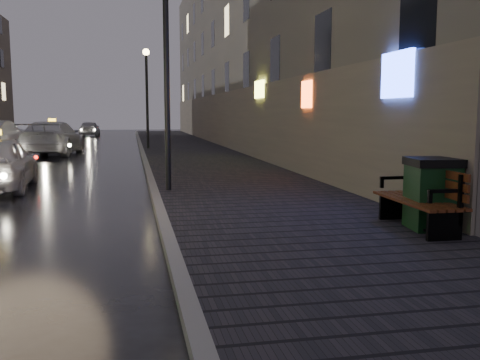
{
  "coord_description": "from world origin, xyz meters",
  "views": [
    {
      "loc": [
        0.96,
        -7.29,
        2.06
      ],
      "look_at": [
        2.88,
        2.1,
        0.85
      ],
      "focal_mm": 40.0,
      "sensor_mm": 36.0,
      "label": 1
    }
  ],
  "objects_px": {
    "lamp_far": "(147,86)",
    "car_far": "(90,129)",
    "taxi_far": "(4,136)",
    "lamp_near": "(166,53)",
    "bench": "(422,198)",
    "taxi_mid": "(53,138)",
    "trash_bin": "(432,193)"
  },
  "relations": [
    {
      "from": "lamp_near",
      "to": "bench",
      "type": "xyz_separation_m",
      "value": [
        3.79,
        -5.38,
        -2.83
      ]
    },
    {
      "from": "taxi_mid",
      "to": "car_far",
      "type": "relative_size",
      "value": 1.45
    },
    {
      "from": "lamp_far",
      "to": "taxi_mid",
      "type": "xyz_separation_m",
      "value": [
        -4.69,
        -1.49,
        -2.67
      ]
    },
    {
      "from": "taxi_mid",
      "to": "trash_bin",
      "type": "bearing_deg",
      "value": 119.12
    },
    {
      "from": "bench",
      "to": "trash_bin",
      "type": "relative_size",
      "value": 1.71
    },
    {
      "from": "taxi_mid",
      "to": "taxi_far",
      "type": "distance_m",
      "value": 8.01
    },
    {
      "from": "lamp_far",
      "to": "car_far",
      "type": "relative_size",
      "value": 1.35
    },
    {
      "from": "bench",
      "to": "lamp_far",
      "type": "bearing_deg",
      "value": 101.77
    },
    {
      "from": "trash_bin",
      "to": "lamp_near",
      "type": "bearing_deg",
      "value": 133.88
    },
    {
      "from": "taxi_mid",
      "to": "bench",
      "type": "bearing_deg",
      "value": 118.78
    },
    {
      "from": "lamp_near",
      "to": "taxi_far",
      "type": "relative_size",
      "value": 1.1
    },
    {
      "from": "lamp_far",
      "to": "bench",
      "type": "bearing_deg",
      "value": -79.94
    },
    {
      "from": "lamp_near",
      "to": "bench",
      "type": "relative_size",
      "value": 2.62
    },
    {
      "from": "bench",
      "to": "taxi_mid",
      "type": "height_order",
      "value": "taxi_mid"
    },
    {
      "from": "bench",
      "to": "lamp_near",
      "type": "bearing_deg",
      "value": 126.92
    },
    {
      "from": "lamp_far",
      "to": "bench",
      "type": "relative_size",
      "value": 2.62
    },
    {
      "from": "lamp_far",
      "to": "taxi_far",
      "type": "height_order",
      "value": "lamp_far"
    },
    {
      "from": "lamp_near",
      "to": "trash_bin",
      "type": "distance_m",
      "value": 7.24
    },
    {
      "from": "taxi_far",
      "to": "car_far",
      "type": "distance_m",
      "value": 14.87
    },
    {
      "from": "lamp_far",
      "to": "trash_bin",
      "type": "relative_size",
      "value": 4.49
    },
    {
      "from": "lamp_far",
      "to": "lamp_near",
      "type": "bearing_deg",
      "value": -90.0
    },
    {
      "from": "trash_bin",
      "to": "taxi_mid",
      "type": "relative_size",
      "value": 0.21
    },
    {
      "from": "lamp_far",
      "to": "bench",
      "type": "xyz_separation_m",
      "value": [
        3.79,
        -21.38,
        -2.83
      ]
    },
    {
      "from": "lamp_near",
      "to": "taxi_far",
      "type": "height_order",
      "value": "lamp_near"
    },
    {
      "from": "bench",
      "to": "taxi_far",
      "type": "bearing_deg",
      "value": 116.25
    },
    {
      "from": "trash_bin",
      "to": "taxi_far",
      "type": "distance_m",
      "value": 29.7
    },
    {
      "from": "bench",
      "to": "car_far",
      "type": "xyz_separation_m",
      "value": [
        -8.26,
        41.24,
        0.0
      ]
    },
    {
      "from": "car_far",
      "to": "taxi_far",
      "type": "bearing_deg",
      "value": 75.99
    },
    {
      "from": "lamp_far",
      "to": "taxi_far",
      "type": "xyz_separation_m",
      "value": [
        -8.5,
        5.55,
        -2.82
      ]
    },
    {
      "from": "taxi_far",
      "to": "car_far",
      "type": "bearing_deg",
      "value": 69.08
    },
    {
      "from": "lamp_near",
      "to": "car_far",
      "type": "height_order",
      "value": "lamp_near"
    },
    {
      "from": "car_far",
      "to": "bench",
      "type": "bearing_deg",
      "value": 103.06
    }
  ]
}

